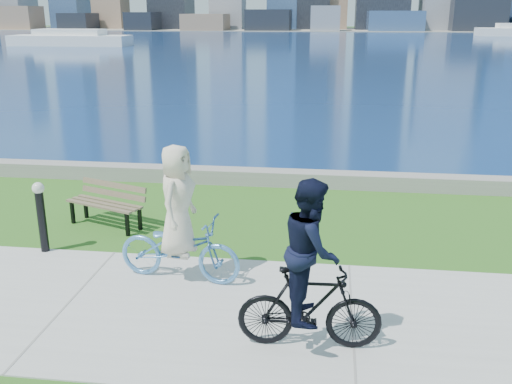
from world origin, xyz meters
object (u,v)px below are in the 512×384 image
bollard_lamp (41,213)px  cyclist_woman (179,231)px  park_bench (108,201)px  cyclist_man (310,280)px

bollard_lamp → cyclist_woman: bearing=-16.0°
park_bench → cyclist_man: 5.54m
cyclist_woman → cyclist_man: bearing=-120.4°
cyclist_woman → cyclist_man: cyclist_man is taller
cyclist_woman → park_bench: bearing=50.8°
park_bench → bollard_lamp: (-0.62, -1.40, 0.22)m
park_bench → cyclist_woman: bearing=-26.1°
cyclist_man → park_bench: bearing=44.3°
cyclist_woman → cyclist_man: size_ratio=0.99×
bollard_lamp → cyclist_man: cyclist_man is taller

